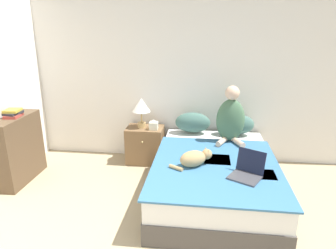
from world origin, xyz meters
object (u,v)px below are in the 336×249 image
bookshelf (19,149)px  bed (214,177)px  laptop_open (247,172)px  nightstand (145,145)px  person_sitting (231,118)px  table_lamp (141,107)px  pillow_near (193,122)px  book_stack_top (13,113)px  tissue_box (154,126)px  cat_tabby (195,158)px  pillow_far (236,124)px

bookshelf → bed: bearing=-1.5°
laptop_open → nightstand: size_ratio=0.75×
person_sitting → laptop_open: size_ratio=1.85×
bookshelf → person_sitting: bearing=10.7°
table_lamp → pillow_near: bearing=2.3°
book_stack_top → bookshelf: bearing=-96.8°
bookshelf → tissue_box: bearing=22.9°
cat_tabby → book_stack_top: (-2.30, 0.32, 0.34)m
person_sitting → laptop_open: bearing=-84.0°
bed → pillow_near: bearing=109.5°
pillow_far → laptop_open: size_ratio=1.25×
laptop_open → tissue_box: bearing=163.3°
person_sitting → tissue_box: 1.10m
bookshelf → book_stack_top: bearing=83.2°
bed → pillow_near: size_ratio=4.05×
laptop_open → nightstand: 1.85m
pillow_far → table_lamp: table_lamp is taller
bed → laptop_open: (0.31, -0.43, 0.30)m
person_sitting → book_stack_top: person_sitting is taller
pillow_near → nightstand: (-0.70, -0.04, -0.37)m
nightstand → book_stack_top: size_ratio=2.27×
bed → laptop_open: 0.61m
bed → cat_tabby: size_ratio=4.39×
nightstand → table_lamp: (-0.04, 0.01, 0.59)m
laptop_open → table_lamp: (-1.36, 1.27, 0.31)m
laptop_open → book_stack_top: size_ratio=1.70×
cat_tabby → tissue_box: tissue_box is taller
person_sitting → table_lamp: person_sitting is taller
pillow_far → table_lamp: (-1.36, -0.03, 0.22)m
bookshelf → book_stack_top: (0.00, 0.01, 0.49)m
pillow_near → person_sitting: size_ratio=0.67×
laptop_open → book_stack_top: bearing=-161.1°
bed → book_stack_top: size_ratio=8.58×
pillow_near → table_lamp: 0.78m
cat_tabby → nightstand: size_ratio=0.86×
person_sitting → nightstand: (-1.21, 0.25, -0.54)m
person_sitting → cat_tabby: person_sitting is taller
cat_tabby → laptop_open: laptop_open is taller
pillow_far → cat_tabby: size_ratio=1.08×
nightstand → bookshelf: bookshelf is taller
pillow_near → pillow_far: bearing=0.0°
laptop_open → book_stack_top: (-2.84, 0.50, 0.38)m
laptop_open → tissue_box: (-1.17, 1.20, 0.06)m
cat_tabby → table_lamp: (-0.82, 1.09, 0.28)m
table_lamp → pillow_far: bearing=1.2°
pillow_far → nightstand: pillow_far is taller
pillow_far → bookshelf: 2.96m
tissue_box → table_lamp: bearing=159.2°
tissue_box → bed: bearing=-41.6°
person_sitting → bookshelf: size_ratio=0.86×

